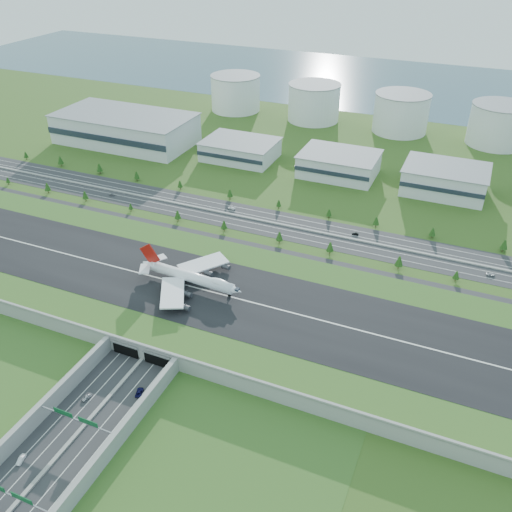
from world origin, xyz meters
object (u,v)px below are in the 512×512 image
at_px(boeing_747, 190,277).
at_px(car_1, 21,459).
at_px(fuel_tank_a, 236,93).
at_px(car_7, 231,208).
at_px(car_4, 112,195).
at_px(car_5, 355,234).
at_px(car_0, 87,397).
at_px(car_6, 490,274).
at_px(car_2, 139,392).

height_order(boeing_747, car_1, boeing_747).
xyz_separation_m(fuel_tank_a, boeing_747, (117.80, -308.75, -4.07)).
bearing_deg(car_7, car_4, -73.81).
bearing_deg(car_4, car_7, -82.02).
bearing_deg(car_5, car_0, -33.07).
distance_m(car_0, car_4, 198.98).
bearing_deg(car_6, car_4, 84.36).
bearing_deg(car_4, car_0, -148.60).
bearing_deg(car_0, car_1, -82.49).
distance_m(fuel_tank_a, car_4, 223.09).
relative_size(car_0, car_7, 0.82).
xyz_separation_m(fuel_tank_a, car_4, (3.79, -222.43, -16.64)).
height_order(boeing_747, car_4, boeing_747).
bearing_deg(car_5, car_1, -30.61).
bearing_deg(car_2, car_1, 44.54).
xyz_separation_m(car_6, car_7, (-170.63, 16.02, 0.17)).
bearing_deg(car_4, boeing_747, -128.56).
bearing_deg(car_4, car_1, -153.99).
xyz_separation_m(car_1, car_5, (72.87, 215.84, -0.12)).
bearing_deg(car_5, car_7, -102.63).
bearing_deg(fuel_tank_a, car_2, -70.95).
bearing_deg(car_1, fuel_tank_a, 91.02).
height_order(car_5, car_7, car_7).
bearing_deg(car_4, car_5, -87.00).
xyz_separation_m(car_4, car_6, (260.09, -1.18, -0.06)).
relative_size(car_1, car_4, 1.14).
height_order(fuel_tank_a, car_1, fuel_tank_a).
bearing_deg(car_2, boeing_747, -99.62).
bearing_deg(car_2, car_4, -70.92).
bearing_deg(car_2, car_0, 10.73).
bearing_deg(car_7, fuel_tank_a, -149.03).
distance_m(fuel_tank_a, car_6, 346.29).
xyz_separation_m(car_0, car_4, (-107.89, 167.19, -0.08)).
distance_m(boeing_747, car_1, 116.77).
height_order(car_0, car_6, car_0).
bearing_deg(fuel_tank_a, car_0, -74.01).
relative_size(car_1, car_5, 1.17).
bearing_deg(boeing_747, car_0, -90.94).
relative_size(car_1, car_7, 0.84).
relative_size(car_2, car_4, 1.36).
bearing_deg(car_5, car_2, -28.66).
xyz_separation_m(boeing_747, car_6, (146.08, 85.13, -12.64)).
xyz_separation_m(car_2, car_6, (133.27, 154.73, -0.14)).
relative_size(fuel_tank_a, car_5, 11.89).
distance_m(car_0, car_7, 182.95).
relative_size(boeing_747, car_1, 12.53).
distance_m(boeing_747, car_2, 71.86).
xyz_separation_m(car_0, car_2, (18.94, 11.28, -0.00)).
xyz_separation_m(fuel_tank_a, car_2, (130.62, -378.34, -16.56)).
xyz_separation_m(car_2, car_7, (-37.36, 170.74, 0.03)).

